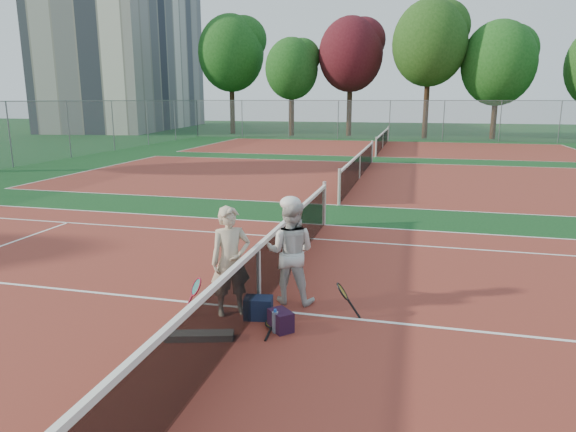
{
  "coord_description": "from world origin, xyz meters",
  "views": [
    {
      "loc": [
        2.17,
        -6.88,
        3.09
      ],
      "look_at": [
        0.0,
        1.78,
        1.05
      ],
      "focal_mm": 32.0,
      "sensor_mm": 36.0,
      "label": 1
    }
  ],
  "objects_px": {
    "racket_red": "(196,297)",
    "net_main": "(259,277)",
    "sports_bag_navy": "(258,308)",
    "player_a": "(231,261)",
    "racket_black_held": "(342,301)",
    "racket_spare": "(274,324)",
    "player_b": "(290,252)",
    "sports_bag_purple": "(281,321)",
    "apartment_block": "(129,57)",
    "water_bottle": "(275,322)"
  },
  "relations": [
    {
      "from": "racket_red",
      "to": "net_main",
      "type": "bearing_deg",
      "value": -17.61
    },
    {
      "from": "racket_red",
      "to": "sports_bag_navy",
      "type": "distance_m",
      "value": 0.93
    },
    {
      "from": "player_a",
      "to": "racket_black_held",
      "type": "bearing_deg",
      "value": -24.25
    },
    {
      "from": "player_a",
      "to": "racket_black_held",
      "type": "relative_size",
      "value": 3.12
    },
    {
      "from": "net_main",
      "to": "sports_bag_navy",
      "type": "bearing_deg",
      "value": -74.72
    },
    {
      "from": "racket_black_held",
      "to": "racket_spare",
      "type": "distance_m",
      "value": 1.05
    },
    {
      "from": "player_b",
      "to": "racket_red",
      "type": "relative_size",
      "value": 2.95
    },
    {
      "from": "net_main",
      "to": "sports_bag_purple",
      "type": "height_order",
      "value": "net_main"
    },
    {
      "from": "player_b",
      "to": "net_main",
      "type": "bearing_deg",
      "value": 48.72
    },
    {
      "from": "net_main",
      "to": "racket_spare",
      "type": "xyz_separation_m",
      "value": [
        0.37,
        -0.52,
        -0.47
      ]
    },
    {
      "from": "apartment_block",
      "to": "player_a",
      "type": "height_order",
      "value": "apartment_block"
    },
    {
      "from": "water_bottle",
      "to": "net_main",
      "type": "bearing_deg",
      "value": 122.57
    },
    {
      "from": "player_a",
      "to": "sports_bag_navy",
      "type": "bearing_deg",
      "value": -42.42
    },
    {
      "from": "net_main",
      "to": "sports_bag_purple",
      "type": "xyz_separation_m",
      "value": [
        0.5,
        -0.6,
        -0.37
      ]
    },
    {
      "from": "player_b",
      "to": "water_bottle",
      "type": "relative_size",
      "value": 5.36
    },
    {
      "from": "net_main",
      "to": "sports_bag_navy",
      "type": "height_order",
      "value": "net_main"
    },
    {
      "from": "player_b",
      "to": "water_bottle",
      "type": "bearing_deg",
      "value": 93.13
    },
    {
      "from": "racket_spare",
      "to": "sports_bag_navy",
      "type": "height_order",
      "value": "sports_bag_navy"
    },
    {
      "from": "net_main",
      "to": "player_a",
      "type": "relative_size",
      "value": 6.82
    },
    {
      "from": "net_main",
      "to": "apartment_block",
      "type": "bearing_deg",
      "value": 122.47
    },
    {
      "from": "sports_bag_purple",
      "to": "racket_spare",
      "type": "bearing_deg",
      "value": 146.43
    },
    {
      "from": "player_b",
      "to": "sports_bag_purple",
      "type": "xyz_separation_m",
      "value": [
        0.12,
        -1.03,
        -0.66
      ]
    },
    {
      "from": "net_main",
      "to": "sports_bag_navy",
      "type": "xyz_separation_m",
      "value": [
        0.08,
        -0.3,
        -0.35
      ]
    },
    {
      "from": "net_main",
      "to": "player_b",
      "type": "xyz_separation_m",
      "value": [
        0.38,
        0.43,
        0.29
      ]
    },
    {
      "from": "player_b",
      "to": "sports_bag_purple",
      "type": "height_order",
      "value": "player_b"
    },
    {
      "from": "player_b",
      "to": "sports_bag_navy",
      "type": "height_order",
      "value": "player_b"
    },
    {
      "from": "player_b",
      "to": "sports_bag_navy",
      "type": "distance_m",
      "value": 1.02
    },
    {
      "from": "racket_black_held",
      "to": "water_bottle",
      "type": "distance_m",
      "value": 1.08
    },
    {
      "from": "sports_bag_navy",
      "to": "player_a",
      "type": "bearing_deg",
      "value": 170.67
    },
    {
      "from": "player_a",
      "to": "sports_bag_purple",
      "type": "relative_size",
      "value": 4.66
    },
    {
      "from": "sports_bag_navy",
      "to": "sports_bag_purple",
      "type": "height_order",
      "value": "sports_bag_navy"
    },
    {
      "from": "water_bottle",
      "to": "apartment_block",
      "type": "bearing_deg",
      "value": 122.47
    },
    {
      "from": "sports_bag_purple",
      "to": "water_bottle",
      "type": "xyz_separation_m",
      "value": [
        -0.05,
        -0.09,
        0.01
      ]
    },
    {
      "from": "racket_spare",
      "to": "water_bottle",
      "type": "xyz_separation_m",
      "value": [
        0.07,
        -0.18,
        0.11
      ]
    },
    {
      "from": "sports_bag_navy",
      "to": "sports_bag_purple",
      "type": "distance_m",
      "value": 0.51
    },
    {
      "from": "apartment_block",
      "to": "racket_spare",
      "type": "xyz_separation_m",
      "value": [
        28.37,
        -44.52,
        -7.46
      ]
    },
    {
      "from": "racket_red",
      "to": "sports_bag_navy",
      "type": "bearing_deg",
      "value": -36.95
    },
    {
      "from": "racket_spare",
      "to": "sports_bag_navy",
      "type": "bearing_deg",
      "value": 50.51
    },
    {
      "from": "racket_black_held",
      "to": "sports_bag_navy",
      "type": "bearing_deg",
      "value": 7.79
    },
    {
      "from": "apartment_block",
      "to": "racket_spare",
      "type": "height_order",
      "value": "apartment_block"
    },
    {
      "from": "racket_red",
      "to": "sports_bag_navy",
      "type": "relative_size",
      "value": 1.36
    },
    {
      "from": "net_main",
      "to": "player_a",
      "type": "height_order",
      "value": "player_a"
    },
    {
      "from": "racket_red",
      "to": "player_b",
      "type": "bearing_deg",
      "value": -8.2
    },
    {
      "from": "net_main",
      "to": "player_b",
      "type": "height_order",
      "value": "player_b"
    },
    {
      "from": "racket_black_held",
      "to": "sports_bag_purple",
      "type": "bearing_deg",
      "value": 32.08
    },
    {
      "from": "racket_red",
      "to": "racket_black_held",
      "type": "xyz_separation_m",
      "value": [
        2.08,
        0.4,
        -0.01
      ]
    },
    {
      "from": "racket_spare",
      "to": "sports_bag_navy",
      "type": "relative_size",
      "value": 1.5
    },
    {
      "from": "player_a",
      "to": "racket_black_held",
      "type": "height_order",
      "value": "player_a"
    },
    {
      "from": "player_b",
      "to": "sports_bag_navy",
      "type": "relative_size",
      "value": 4.01
    },
    {
      "from": "player_a",
      "to": "sports_bag_navy",
      "type": "relative_size",
      "value": 4.01
    }
  ]
}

